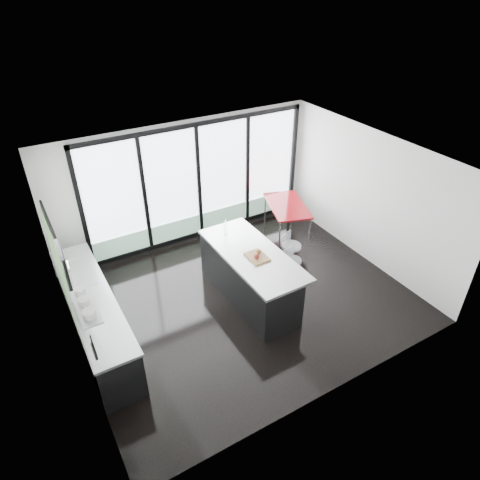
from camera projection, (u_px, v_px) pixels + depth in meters
floor at (243, 298)px, 8.28m from camera, size 6.00×5.00×0.00m
ceiling at (244, 163)px, 6.75m from camera, size 6.00×5.00×0.00m
wall_back at (198, 187)px, 9.48m from camera, size 6.00×0.09×2.80m
wall_front at (339, 326)px, 5.71m from camera, size 6.00×0.00×2.80m
wall_left at (63, 275)px, 6.37m from camera, size 0.26×5.00×2.80m
wall_right at (369, 198)px, 8.78m from camera, size 0.00×5.00×2.80m
counter_cabinets at (95, 317)px, 7.19m from camera, size 0.69×3.24×1.36m
island at (248, 276)px, 8.06m from camera, size 1.05×2.45×1.29m
bar_stool_near at (292, 273)px, 8.44m from camera, size 0.45×0.45×0.64m
bar_stool_far at (291, 259)px, 8.76m from camera, size 0.58×0.58×0.71m
red_table at (286, 219)px, 10.09m from camera, size 1.21×1.58×0.75m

